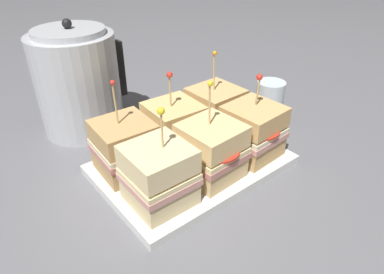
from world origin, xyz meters
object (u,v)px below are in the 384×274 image
Objects in this scene: serving_platter at (192,164)px; sandwich_front_left at (159,175)px; drinking_glass at (269,104)px; sandwich_front_center at (210,151)px; sandwich_front_right at (253,131)px; sandwich_back_left at (125,147)px; sandwich_back_center at (174,127)px; kettle_steel at (78,82)px; sandwich_back_right at (215,112)px.

sandwich_front_left is at bearing -154.40° from serving_platter.
sandwich_front_center is at bearing -163.14° from drinking_glass.
sandwich_front_left is 1.04× the size of sandwich_front_right.
drinking_glass is (0.37, -0.03, -0.01)m from sandwich_back_left.
sandwich_front_left is 1.02× the size of sandwich_back_center.
sandwich_front_center is 1.66× the size of drinking_glass.
kettle_steel is at bearing 142.04° from drinking_glass.
sandwich_front_center reaches higher than sandwich_front_left.
sandwich_back_center reaches higher than serving_platter.
sandwich_back_right reaches higher than sandwich_back_left.
drinking_glass is at bearing 5.07° from serving_platter.
serving_platter is 1.95× the size of sandwich_front_center.
kettle_steel is (-0.09, 0.23, 0.05)m from sandwich_back_center.
sandwich_back_center is 0.91× the size of sandwich_back_right.
serving_platter is at bearing 153.68° from sandwich_front_right.
sandwich_front_center is 0.27m from drinking_glass.
sandwich_front_right is (0.11, -0.05, 0.06)m from serving_platter.
sandwich_back_right is at bearing -2.50° from sandwich_back_center.
sandwich_back_right is 0.32m from kettle_steel.
sandwich_front_right is 0.16m from drinking_glass.
sandwich_front_left is 0.93× the size of sandwich_back_right.
kettle_steel is at bearing 111.99° from sandwich_back_center.
sandwich_back_center is at bearing 171.92° from drinking_glass.
drinking_glass is (0.14, 0.08, -0.01)m from sandwich_front_right.
sandwich_front_center is 1.10× the size of sandwich_front_right.
kettle_steel is 2.28× the size of drinking_glass.
sandwich_front_left is at bearing -93.26° from kettle_steel.
drinking_glass reaches higher than serving_platter.
sandwich_back_center is (-0.11, 0.11, -0.00)m from sandwich_front_right.
sandwich_back_right reaches higher than serving_platter.
drinking_glass is (0.25, 0.08, -0.01)m from sandwich_front_center.
sandwich_back_center is 0.67× the size of kettle_steel.
sandwich_back_left is (-0.11, 0.06, 0.06)m from serving_platter.
sandwich_front_left is 0.94× the size of sandwich_front_center.
kettle_steel is (0.02, 0.35, 0.04)m from sandwich_front_left.
sandwich_front_center reaches higher than sandwich_back_center.
serving_platter is 2.15× the size of sandwich_front_right.
sandwich_back_left is at bearing 179.03° from sandwich_back_right.
sandwich_back_left reaches higher than serving_platter.
sandwich_front_center reaches higher than serving_platter.
sandwich_back_right is (0.22, -0.00, 0.00)m from sandwich_back_left.
kettle_steel is at bearing 107.68° from serving_platter.
sandwich_back_left is 0.22m from sandwich_back_right.
sandwich_front_left is (-0.11, -0.05, 0.06)m from serving_platter.
sandwich_front_left is at bearing -135.53° from sandwich_back_center.
sandwich_front_center is (-0.00, -0.05, 0.06)m from serving_platter.
serving_platter is 0.14m from sandwich_front_right.
sandwich_front_center reaches higher than sandwich_back_left.
sandwich_back_center is at bearing 177.50° from sandwich_back_right.
serving_platter is at bearing -26.86° from sandwich_back_left.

